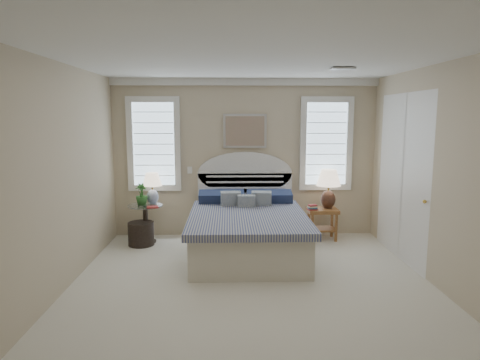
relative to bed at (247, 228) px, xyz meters
name	(u,v)px	position (x,y,z in m)	size (l,w,h in m)	color
floor	(253,291)	(0.00, -1.46, -0.39)	(4.50, 5.00, 0.01)	beige
ceiling	(254,59)	(0.00, -1.46, 2.31)	(4.50, 5.00, 0.01)	white
wall_back	(245,158)	(0.00, 1.04, 0.96)	(4.50, 0.02, 2.70)	#C2B092
wall_left	(55,180)	(-2.25, -1.46, 0.96)	(0.02, 5.00, 2.70)	#C2B092
wall_right	(446,179)	(2.25, -1.46, 0.96)	(0.02, 5.00, 2.70)	#C2B092
crown_molding	(245,82)	(0.00, 1.00, 2.25)	(4.50, 0.08, 0.12)	white
hvac_vent	(343,69)	(1.20, -0.66, 2.29)	(0.30, 0.20, 0.02)	#B2B2B2
switch_plate	(190,170)	(-0.95, 1.03, 0.76)	(0.08, 0.01, 0.12)	white
window_left	(154,144)	(-1.55, 1.02, 1.21)	(0.90, 0.06, 1.60)	#A9C3D6
window_right	(326,144)	(1.40, 1.02, 1.21)	(0.90, 0.06, 1.60)	#A9C3D6
painting	(245,131)	(0.00, 1.00, 1.43)	(0.74, 0.04, 0.58)	silver
closet_door	(402,177)	(2.23, -0.26, 0.81)	(0.02, 1.80, 2.40)	white
bed	(247,228)	(0.00, 0.00, 0.00)	(1.72, 2.28, 1.47)	beige
side_table_left	(146,220)	(-1.65, 0.59, 0.00)	(0.56, 0.56, 0.63)	black
nightstand_right	(322,217)	(1.30, 0.69, 0.00)	(0.50, 0.40, 0.53)	#9F6834
floor_pot	(141,234)	(-1.70, 0.44, -0.20)	(0.41, 0.41, 0.38)	black
lamp_left	(152,185)	(-1.55, 0.72, 0.56)	(0.41, 0.41, 0.52)	silver
lamp_right	(329,184)	(1.40, 0.74, 0.55)	(0.52, 0.52, 0.67)	black
potted_plant	(142,194)	(-1.70, 0.61, 0.42)	(0.20, 0.20, 0.36)	#307932
books_left	(153,207)	(-1.49, 0.37, 0.26)	(0.21, 0.17, 0.02)	maroon
books_right	(312,208)	(1.11, 0.60, 0.18)	(0.17, 0.13, 0.09)	maroon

